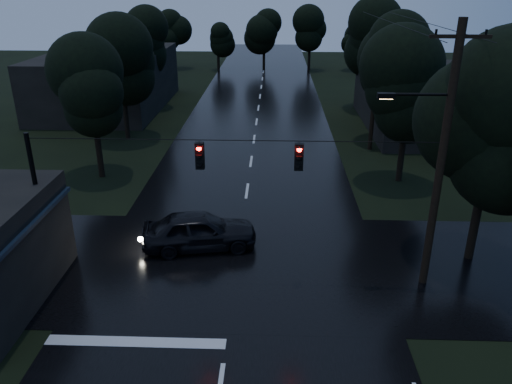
{
  "coord_description": "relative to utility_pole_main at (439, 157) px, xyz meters",
  "views": [
    {
      "loc": [
        1.48,
        -6.1,
        11.09
      ],
      "look_at": [
        0.78,
        12.92,
        2.98
      ],
      "focal_mm": 35.0,
      "sensor_mm": 36.0,
      "label": 1
    }
  ],
  "objects": [
    {
      "name": "main_road",
      "position": [
        -7.41,
        19.0,
        -5.26
      ],
      "size": [
        12.0,
        120.0,
        0.02
      ],
      "primitive_type": "cube",
      "color": "black",
      "rests_on": "ground"
    },
    {
      "name": "cross_street",
      "position": [
        -7.41,
        1.0,
        -5.26
      ],
      "size": [
        60.0,
        9.0,
        0.02
      ],
      "primitive_type": "cube",
      "color": "black",
      "rests_on": "ground"
    },
    {
      "name": "building_far_right",
      "position": [
        6.59,
        23.0,
        -3.06
      ],
      "size": [
        10.0,
        14.0,
        4.4
      ],
      "primitive_type": "cube",
      "color": "black",
      "rests_on": "ground"
    },
    {
      "name": "building_far_left",
      "position": [
        -21.41,
        29.0,
        -2.76
      ],
      "size": [
        10.0,
        16.0,
        5.0
      ],
      "primitive_type": "cube",
      "color": "black",
      "rests_on": "ground"
    },
    {
      "name": "utility_pole_main",
      "position": [
        0.0,
        0.0,
        0.0
      ],
      "size": [
        3.5,
        0.3,
        10.0
      ],
      "color": "black",
      "rests_on": "ground"
    },
    {
      "name": "utility_pole_far",
      "position": [
        0.89,
        17.0,
        -1.38
      ],
      "size": [
        2.0,
        0.3,
        7.5
      ],
      "color": "black",
      "rests_on": "ground"
    },
    {
      "name": "anchor_pole_left",
      "position": [
        -14.91,
        0.0,
        -2.26
      ],
      "size": [
        0.18,
        0.18,
        6.0
      ],
      "primitive_type": "cylinder",
      "color": "black",
      "rests_on": "ground"
    },
    {
      "name": "span_signals",
      "position": [
        -6.85,
        -0.01,
        -0.01
      ],
      "size": [
        15.0,
        0.37,
        1.12
      ],
      "color": "black",
      "rests_on": "ground"
    },
    {
      "name": "tree_corner_near",
      "position": [
        2.59,
        2.0,
        0.74
      ],
      "size": [
        4.48,
        4.48,
        9.44
      ],
      "color": "black",
      "rests_on": "ground"
    },
    {
      "name": "tree_left_a",
      "position": [
        -16.41,
        11.0,
        -0.02
      ],
      "size": [
        3.92,
        3.92,
        8.26
      ],
      "color": "black",
      "rests_on": "ground"
    },
    {
      "name": "tree_left_b",
      "position": [
        -17.01,
        19.0,
        0.36
      ],
      "size": [
        4.2,
        4.2,
        8.85
      ],
      "color": "black",
      "rests_on": "ground"
    },
    {
      "name": "tree_left_c",
      "position": [
        -17.61,
        29.0,
        0.74
      ],
      "size": [
        4.48,
        4.48,
        9.44
      ],
      "color": "black",
      "rests_on": "ground"
    },
    {
      "name": "tree_right_a",
      "position": [
        1.59,
        11.0,
        0.36
      ],
      "size": [
        4.2,
        4.2,
        8.85
      ],
      "color": "black",
      "rests_on": "ground"
    },
    {
      "name": "tree_right_b",
      "position": [
        2.19,
        19.0,
        0.74
      ],
      "size": [
        4.48,
        4.48,
        9.44
      ],
      "color": "black",
      "rests_on": "ground"
    },
    {
      "name": "tree_right_c",
      "position": [
        2.79,
        29.0,
        1.11
      ],
      "size": [
        4.76,
        4.76,
        10.03
      ],
      "color": "black",
      "rests_on": "ground"
    },
    {
      "name": "car",
      "position": [
        -9.16,
        2.46,
        -4.4
      ],
      "size": [
        5.3,
        2.87,
        1.71
      ],
      "primitive_type": "imported",
      "rotation": [
        0.0,
        0.0,
        1.75
      ],
      "color": "black",
      "rests_on": "ground"
    }
  ]
}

